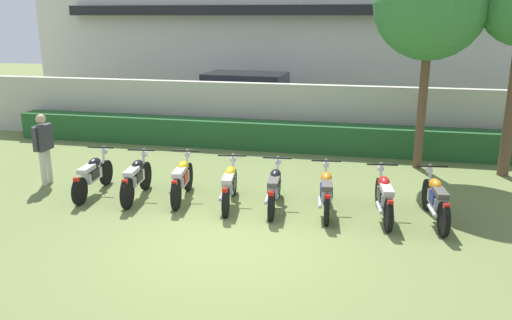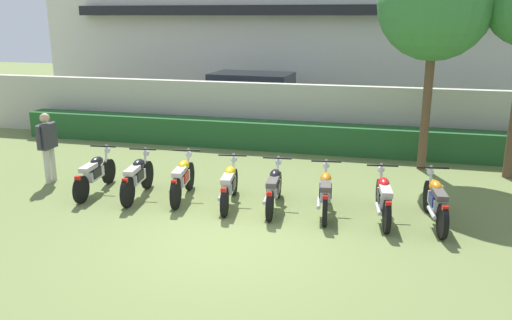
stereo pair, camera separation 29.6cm
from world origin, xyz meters
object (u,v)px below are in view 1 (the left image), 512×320
Objects in this scene: tree_near_inspector at (431,4)px; motorcycle_in_row_5 at (326,191)px; motorcycle_in_row_3 at (230,185)px; parked_car at (250,101)px; inspector_person at (43,143)px; motorcycle_in_row_4 at (275,188)px; motorcycle_in_row_0 at (93,175)px; motorcycle_in_row_2 at (182,179)px; motorcycle_in_row_7 at (436,199)px; motorcycle_in_row_6 at (384,196)px; motorcycle_in_row_1 at (136,178)px.

tree_near_inspector is 5.54m from motorcycle_in_row_5.
tree_near_inspector is 2.92× the size of motorcycle_in_row_3.
parked_car is 2.48× the size of motorcycle_in_row_3.
tree_near_inspector is 6.52m from motorcycle_in_row_3.
motorcycle_in_row_4 is at bearing -4.43° from inspector_person.
parked_car reaches higher than motorcycle_in_row_3.
motorcycle_in_row_2 is at bearing -92.08° from motorcycle_in_row_0.
parked_car is 7.89m from motorcycle_in_row_4.
tree_near_inspector is at bearing -6.23° from motorcycle_in_row_7.
motorcycle_in_row_2 is (-5.04, -3.59, -3.59)m from tree_near_inspector.
motorcycle_in_row_6 reaches higher than motorcycle_in_row_0.
inspector_person reaches higher than motorcycle_in_row_0.
motorcycle_in_row_5 is 2.05m from motorcycle_in_row_7.
motorcycle_in_row_0 is 1.03× the size of motorcycle_in_row_3.
motorcycle_in_row_4 is at bearing -95.63° from motorcycle_in_row_1.
motorcycle_in_row_1 reaches higher than motorcycle_in_row_7.
motorcycle_in_row_5 reaches higher than motorcycle_in_row_4.
motorcycle_in_row_6 is at bearing -96.81° from motorcycle_in_row_1.
motorcycle_in_row_1 is at bearing 91.05° from motorcycle_in_row_2.
tree_near_inspector is 3.31× the size of inspector_person.
motorcycle_in_row_4 is 0.97× the size of motorcycle_in_row_7.
tree_near_inspector reaches higher than motorcycle_in_row_7.
motorcycle_in_row_3 is at bearing -5.49° from inspector_person.
motorcycle_in_row_4 is 1.01× the size of motorcycle_in_row_6.
tree_near_inspector is 2.95× the size of motorcycle_in_row_5.
motorcycle_in_row_0 is 1.04m from motorcycle_in_row_1.
motorcycle_in_row_7 is at bearing -3.19° from inspector_person.
parked_car is 9.30m from motorcycle_in_row_7.
tree_near_inspector is 5.98m from motorcycle_in_row_4.
parked_car is 2.46× the size of motorcycle_in_row_4.
motorcycle_in_row_7 is at bearing -95.45° from motorcycle_in_row_0.
parked_car is at bearing -11.95° from motorcycle_in_row_1.
motorcycle_in_row_2 and motorcycle_in_row_7 have the same top height.
motorcycle_in_row_1 reaches higher than motorcycle_in_row_6.
parked_car is 7.45m from motorcycle_in_row_2.
motorcycle_in_row_2 reaches higher than motorcycle_in_row_5.
tree_near_inspector is at bearing -20.58° from motorcycle_in_row_6.
motorcycle_in_row_2 is at bearing 80.76° from motorcycle_in_row_6.
motorcycle_in_row_7 is 1.18× the size of inspector_person.
inspector_person is at bearing -158.96° from tree_near_inspector.
tree_near_inspector is 2.89× the size of motorcycle_in_row_4.
tree_near_inspector is at bearing -64.85° from motorcycle_in_row_1.
motorcycle_in_row_4 is (2.28, -7.53, -0.50)m from parked_car.
motorcycle_in_row_0 is 1.04× the size of motorcycle_in_row_1.
motorcycle_in_row_1 is 6.05m from motorcycle_in_row_7.
motorcycle_in_row_5 is at bearing -95.58° from motorcycle_in_row_4.
motorcycle_in_row_3 is 3.07m from motorcycle_in_row_6.
tree_near_inspector reaches higher than motorcycle_in_row_5.
motorcycle_in_row_4 is at bearing 82.23° from motorcycle_in_row_7.
motorcycle_in_row_1 is at bearing 82.95° from motorcycle_in_row_3.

